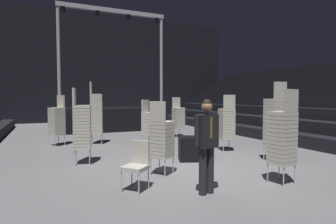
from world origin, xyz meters
TOP-DOWN VIEW (x-y plane):
  - ground_plane at (0.00, 0.00)m, footprint 22.00×30.00m
  - arena_end_wall at (0.00, 15.00)m, footprint 22.00×0.30m
  - stage_riser at (0.00, 8.99)m, footprint 5.77×2.57m
  - man_with_tie at (-0.54, -1.87)m, footprint 0.57×0.31m
  - chair_stack_front_left at (1.25, -1.95)m, footprint 0.50×0.50m
  - chair_stack_front_right at (2.28, 1.43)m, footprint 0.51×0.51m
  - chair_stack_mid_left at (2.62, -0.37)m, footprint 0.47×0.47m
  - chair_stack_mid_right at (-2.88, 4.83)m, footprint 0.61×0.61m
  - chair_stack_mid_centre at (-1.47, 4.65)m, footprint 0.53×0.53m
  - chair_stack_rear_left at (-0.80, -0.32)m, footprint 0.62×0.62m
  - chair_stack_rear_right at (-2.37, 1.51)m, footprint 0.52×0.52m
  - chair_stack_rear_centre at (0.27, 3.44)m, footprint 0.61×0.61m
  - chair_stack_aisle_left at (2.24, 5.03)m, footprint 0.48×0.48m
  - equipment_road_case at (0.61, 0.63)m, footprint 1.05×0.88m
  - loose_chair_near_man at (-1.65, -1.10)m, footprint 0.62×0.62m

SIDE VIEW (x-z plane):
  - ground_plane at x=0.00m, z-range -0.10..0.00m
  - equipment_road_case at x=0.61m, z-range 0.00..0.67m
  - loose_chair_near_man at x=-1.65m, z-range 0.06..1.01m
  - stage_riser at x=0.00m, z-range -2.42..3.87m
  - chair_stack_rear_left at x=-0.80m, z-range 0.00..1.71m
  - chair_stack_rear_centre at x=0.27m, z-range 0.00..1.71m
  - chair_stack_aisle_left at x=2.24m, z-range 0.00..1.80m
  - chair_stack_front_right at x=2.28m, z-range 0.00..1.88m
  - chair_stack_mid_right at x=-2.88m, z-range 0.00..1.88m
  - chair_stack_front_left at x=1.25m, z-range 0.00..1.97m
  - man_with_tie at x=-0.54m, z-range 0.12..1.89m
  - chair_stack_rear_right at x=-2.37m, z-range 0.00..2.05m
  - chair_stack_mid_left at x=2.62m, z-range 0.00..2.22m
  - chair_stack_mid_centre at x=-1.47m, z-range 0.00..2.39m
  - arena_end_wall at x=0.00m, z-range 0.00..8.00m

